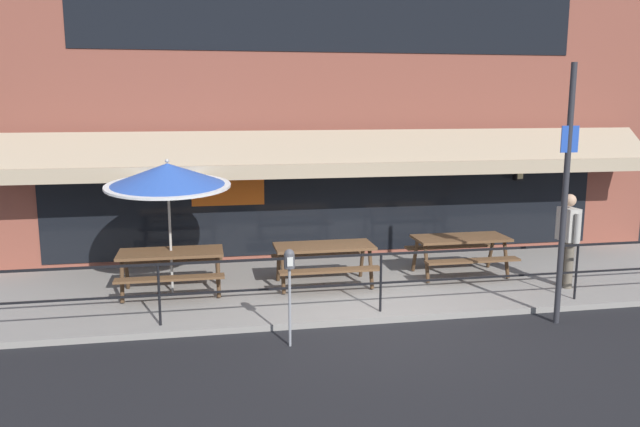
% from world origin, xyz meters
% --- Properties ---
extents(ground_plane, '(120.00, 120.00, 0.00)m').
position_xyz_m(ground_plane, '(0.00, 0.00, 0.00)').
color(ground_plane, black).
extents(patio_deck, '(15.00, 4.00, 0.10)m').
position_xyz_m(patio_deck, '(0.00, 2.00, 0.05)').
color(patio_deck, gray).
rests_on(patio_deck, ground).
extents(restaurant_building, '(15.00, 1.60, 7.34)m').
position_xyz_m(restaurant_building, '(0.00, 4.22, 3.64)').
color(restaurant_building, brown).
rests_on(restaurant_building, ground).
extents(patio_railing, '(13.84, 0.04, 0.97)m').
position_xyz_m(patio_railing, '(0.00, 0.30, 0.80)').
color(patio_railing, black).
rests_on(patio_railing, patio_deck).
extents(picnic_table_left, '(1.80, 1.42, 0.76)m').
position_xyz_m(picnic_table_left, '(-3.34, 1.89, 0.71)').
color(picnic_table_left, brown).
rests_on(picnic_table_left, patio_deck).
extents(picnic_table_centre, '(1.80, 1.42, 0.76)m').
position_xyz_m(picnic_table_centre, '(-0.62, 1.88, 0.71)').
color(picnic_table_centre, brown).
rests_on(picnic_table_centre, patio_deck).
extents(picnic_table_right, '(1.80, 1.42, 0.76)m').
position_xyz_m(picnic_table_right, '(2.10, 2.06, 0.71)').
color(picnic_table_right, brown).
rests_on(picnic_table_right, patio_deck).
extents(patio_umbrella_left, '(2.14, 2.14, 2.38)m').
position_xyz_m(patio_umbrella_left, '(-3.34, 1.95, 2.18)').
color(patio_umbrella_left, '#B7B2A8').
rests_on(patio_umbrella_left, patio_deck).
extents(pedestrian_walking, '(0.27, 0.62, 1.71)m').
position_xyz_m(pedestrian_walking, '(3.69, 1.01, 1.06)').
color(pedestrian_walking, '#665B4C').
rests_on(pedestrian_walking, patio_deck).
extents(parking_meter_near, '(0.15, 0.16, 1.42)m').
position_xyz_m(parking_meter_near, '(-1.60, -0.62, 1.15)').
color(parking_meter_near, gray).
rests_on(parking_meter_near, ground).
extents(street_sign_pole, '(0.28, 0.09, 4.01)m').
position_xyz_m(street_sign_pole, '(2.66, -0.45, 2.06)').
color(street_sign_pole, '#2D2D33').
rests_on(street_sign_pole, ground).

